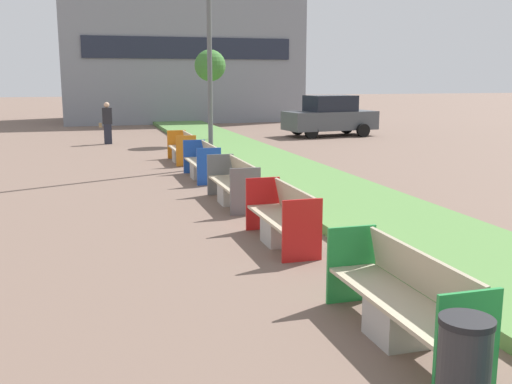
{
  "coord_description": "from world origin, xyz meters",
  "views": [
    {
      "loc": [
        -2.13,
        2.29,
        2.69
      ],
      "look_at": [
        0.9,
        12.7,
        0.6
      ],
      "focal_mm": 42.0,
      "sensor_mm": 36.0,
      "label": 1
    }
  ],
  "objects_px": {
    "bench_grey_frame": "(234,187)",
    "parked_car_distant": "(330,116)",
    "bench_red_frame": "(283,222)",
    "bench_orange_frame": "(182,151)",
    "street_lamp_post": "(209,34)",
    "sapling_tree_far": "(210,66)",
    "litter_bin": "(463,379)",
    "pedestrian_walking": "(107,123)",
    "bench_blue_frame": "(203,165)",
    "bench_green_frame": "(402,306)"
  },
  "relations": [
    {
      "from": "bench_grey_frame",
      "to": "parked_car_distant",
      "type": "relative_size",
      "value": 0.51
    },
    {
      "from": "bench_red_frame",
      "to": "bench_blue_frame",
      "type": "bearing_deg",
      "value": 89.99
    },
    {
      "from": "bench_green_frame",
      "to": "pedestrian_walking",
      "type": "relative_size",
      "value": 1.37
    },
    {
      "from": "bench_grey_frame",
      "to": "street_lamp_post",
      "type": "relative_size",
      "value": 0.32
    },
    {
      "from": "bench_grey_frame",
      "to": "sapling_tree_far",
      "type": "distance_m",
      "value": 12.27
    },
    {
      "from": "litter_bin",
      "to": "parked_car_distant",
      "type": "distance_m",
      "value": 23.69
    },
    {
      "from": "bench_blue_frame",
      "to": "parked_car_distant",
      "type": "xyz_separation_m",
      "value": [
        7.96,
        9.98,
        0.55
      ]
    },
    {
      "from": "pedestrian_walking",
      "to": "litter_bin",
      "type": "bearing_deg",
      "value": -85.72
    },
    {
      "from": "bench_red_frame",
      "to": "parked_car_distant",
      "type": "xyz_separation_m",
      "value": [
        7.96,
        16.67,
        0.55
      ]
    },
    {
      "from": "pedestrian_walking",
      "to": "parked_car_distant",
      "type": "bearing_deg",
      "value": 3.4
    },
    {
      "from": "bench_grey_frame",
      "to": "litter_bin",
      "type": "height_order",
      "value": "litter_bin"
    },
    {
      "from": "bench_grey_frame",
      "to": "litter_bin",
      "type": "relative_size",
      "value": 2.31
    },
    {
      "from": "bench_red_frame",
      "to": "bench_blue_frame",
      "type": "xyz_separation_m",
      "value": [
        0.0,
        6.69,
        0.0
      ]
    },
    {
      "from": "bench_grey_frame",
      "to": "bench_orange_frame",
      "type": "height_order",
      "value": "same"
    },
    {
      "from": "bench_orange_frame",
      "to": "pedestrian_walking",
      "type": "height_order",
      "value": "pedestrian_walking"
    },
    {
      "from": "bench_orange_frame",
      "to": "street_lamp_post",
      "type": "distance_m",
      "value": 3.91
    },
    {
      "from": "parked_car_distant",
      "to": "bench_grey_frame",
      "type": "bearing_deg",
      "value": -127.23
    },
    {
      "from": "bench_green_frame",
      "to": "parked_car_distant",
      "type": "distance_m",
      "value": 21.97
    },
    {
      "from": "bench_green_frame",
      "to": "bench_grey_frame",
      "type": "relative_size",
      "value": 1.04
    },
    {
      "from": "bench_red_frame",
      "to": "litter_bin",
      "type": "height_order",
      "value": "litter_bin"
    },
    {
      "from": "bench_red_frame",
      "to": "street_lamp_post",
      "type": "height_order",
      "value": "street_lamp_post"
    },
    {
      "from": "bench_orange_frame",
      "to": "parked_car_distant",
      "type": "height_order",
      "value": "parked_car_distant"
    },
    {
      "from": "bench_red_frame",
      "to": "bench_orange_frame",
      "type": "xyz_separation_m",
      "value": [
        -0.0,
        10.0,
        -0.0
      ]
    },
    {
      "from": "bench_blue_frame",
      "to": "sapling_tree_far",
      "type": "xyz_separation_m",
      "value": [
        2.01,
        8.38,
        2.75
      ]
    },
    {
      "from": "bench_green_frame",
      "to": "litter_bin",
      "type": "xyz_separation_m",
      "value": [
        -0.45,
        -1.67,
        0.11
      ]
    },
    {
      "from": "sapling_tree_far",
      "to": "bench_green_frame",
      "type": "bearing_deg",
      "value": -96.08
    },
    {
      "from": "bench_red_frame",
      "to": "bench_orange_frame",
      "type": "relative_size",
      "value": 1.06
    },
    {
      "from": "street_lamp_post",
      "to": "bench_green_frame",
      "type": "bearing_deg",
      "value": -92.84
    },
    {
      "from": "bench_grey_frame",
      "to": "parked_car_distant",
      "type": "xyz_separation_m",
      "value": [
        7.95,
        13.39,
        0.54
      ]
    },
    {
      "from": "street_lamp_post",
      "to": "sapling_tree_far",
      "type": "bearing_deg",
      "value": 77.98
    },
    {
      "from": "bench_grey_frame",
      "to": "bench_orange_frame",
      "type": "bearing_deg",
      "value": 90.03
    },
    {
      "from": "pedestrian_walking",
      "to": "bench_blue_frame",
      "type": "bearing_deg",
      "value": -77.6
    },
    {
      "from": "bench_red_frame",
      "to": "street_lamp_post",
      "type": "distance_m",
      "value": 9.22
    },
    {
      "from": "bench_green_frame",
      "to": "sapling_tree_far",
      "type": "height_order",
      "value": "sapling_tree_far"
    },
    {
      "from": "street_lamp_post",
      "to": "sapling_tree_far",
      "type": "xyz_separation_m",
      "value": [
        1.4,
        6.58,
        -0.8
      ]
    },
    {
      "from": "bench_red_frame",
      "to": "pedestrian_walking",
      "type": "relative_size",
      "value": 1.2
    },
    {
      "from": "parked_car_distant",
      "to": "street_lamp_post",
      "type": "bearing_deg",
      "value": -138.43
    },
    {
      "from": "bench_orange_frame",
      "to": "street_lamp_post",
      "type": "height_order",
      "value": "street_lamp_post"
    },
    {
      "from": "bench_grey_frame",
      "to": "street_lamp_post",
      "type": "distance_m",
      "value": 6.33
    },
    {
      "from": "litter_bin",
      "to": "pedestrian_walking",
      "type": "bearing_deg",
      "value": 94.28
    },
    {
      "from": "litter_bin",
      "to": "street_lamp_post",
      "type": "relative_size",
      "value": 0.14
    },
    {
      "from": "sapling_tree_far",
      "to": "pedestrian_walking",
      "type": "height_order",
      "value": "sapling_tree_far"
    },
    {
      "from": "bench_red_frame",
      "to": "bench_orange_frame",
      "type": "height_order",
      "value": "same"
    },
    {
      "from": "bench_grey_frame",
      "to": "litter_bin",
      "type": "xyz_separation_m",
      "value": [
        -0.45,
        -8.76,
        0.11
      ]
    },
    {
      "from": "bench_blue_frame",
      "to": "litter_bin",
      "type": "distance_m",
      "value": 12.18
    },
    {
      "from": "parked_car_distant",
      "to": "bench_orange_frame",
      "type": "bearing_deg",
      "value": -146.55
    },
    {
      "from": "bench_red_frame",
      "to": "bench_orange_frame",
      "type": "distance_m",
      "value": 10.0
    },
    {
      "from": "bench_orange_frame",
      "to": "street_lamp_post",
      "type": "relative_size",
      "value": 0.27
    },
    {
      "from": "bench_red_frame",
      "to": "pedestrian_walking",
      "type": "distance_m",
      "value": 16.21
    },
    {
      "from": "bench_red_frame",
      "to": "parked_car_distant",
      "type": "distance_m",
      "value": 18.48
    }
  ]
}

